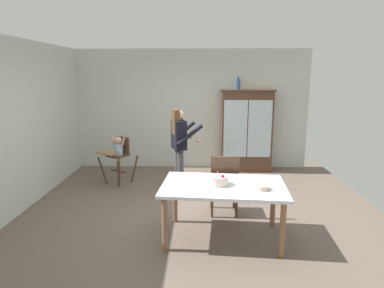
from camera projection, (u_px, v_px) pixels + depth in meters
ground_plane at (187, 211)px, 5.25m from camera, size 6.24×6.24×0.00m
wall_back at (191, 110)px, 7.54m from camera, size 5.32×0.06×2.70m
wall_left at (15, 127)px, 5.03m from camera, size 0.06×5.32×2.70m
china_cabinet at (246, 130)px, 7.35m from camera, size 1.17×0.48×1.82m
ceramic_vase at (237, 84)px, 7.14m from camera, size 0.13×0.13×0.27m
high_chair_with_toddler at (118, 151)px, 6.47m from camera, size 0.79×0.84×0.95m
adult_person at (179, 141)px, 5.93m from camera, size 0.62×0.61×1.53m
dining_table at (223, 191)px, 4.28m from camera, size 1.67×1.12×0.74m
birthday_cake at (218, 180)px, 4.26m from camera, size 0.28×0.28×0.19m
serving_bowl at (262, 187)px, 4.08m from camera, size 0.18×0.18×0.05m
dining_chair_far_side at (224, 181)px, 5.00m from camera, size 0.44×0.44×0.96m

